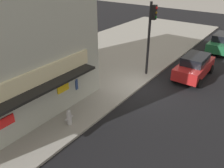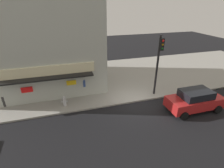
{
  "view_description": "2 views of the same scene",
  "coord_description": "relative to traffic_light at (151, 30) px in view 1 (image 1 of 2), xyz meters",
  "views": [
    {
      "loc": [
        -12.49,
        -6.58,
        7.59
      ],
      "look_at": [
        -2.38,
        0.77,
        1.06
      ],
      "focal_mm": 37.37,
      "sensor_mm": 36.0,
      "label": 1
    },
    {
      "loc": [
        -5.45,
        -11.18,
        7.67
      ],
      "look_at": [
        -1.84,
        1.21,
        1.39
      ],
      "focal_mm": 27.25,
      "sensor_mm": 36.0,
      "label": 2
    }
  ],
  "objects": [
    {
      "name": "parked_car_green",
      "position": [
        9.05,
        -3.09,
        -2.61
      ],
      "size": [
        4.53,
        2.04,
        1.67
      ],
      "color": "#1E6038",
      "rests_on": "ground_plane"
    },
    {
      "name": "fire_hydrant",
      "position": [
        -7.85,
        0.32,
        -2.92
      ],
      "size": [
        0.5,
        0.26,
        0.86
      ],
      "color": "#B2B2B7",
      "rests_on": "sidewalk"
    },
    {
      "name": "parked_car_red",
      "position": [
        1.76,
        -2.87,
        -2.6
      ],
      "size": [
        4.28,
        2.01,
        1.69
      ],
      "color": "#AD1E1E",
      "rests_on": "ground_plane"
    },
    {
      "name": "ground_plane",
      "position": [
        -2.0,
        -0.64,
        -3.46
      ],
      "size": [
        61.2,
        61.2,
        0.0
      ],
      "primitive_type": "plane",
      "color": "black"
    },
    {
      "name": "sidewalk",
      "position": [
        -2.0,
        4.91,
        -3.4
      ],
      "size": [
        40.8,
        11.1,
        0.13
      ],
      "primitive_type": "cube",
      "color": "gray",
      "rests_on": "ground_plane"
    },
    {
      "name": "traffic_light",
      "position": [
        0.0,
        0.0,
        0.0
      ],
      "size": [
        0.32,
        0.58,
        5.2
      ],
      "color": "black",
      "rests_on": "sidewalk"
    },
    {
      "name": "pedestrian",
      "position": [
        -6.02,
        1.61,
        -2.35
      ],
      "size": [
        0.47,
        0.52,
        1.79
      ],
      "color": "brown",
      "rests_on": "sidewalk"
    }
  ]
}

